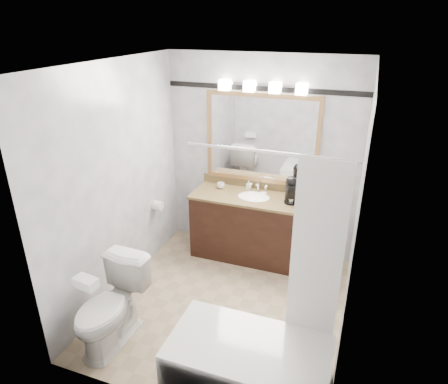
% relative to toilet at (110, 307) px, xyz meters
% --- Properties ---
extents(room, '(2.42, 2.62, 2.52)m').
position_rel_toilet_xyz_m(room, '(0.82, 0.87, 0.84)').
color(room, tan).
rests_on(room, ground).
extents(vanity, '(1.53, 0.58, 0.97)m').
position_rel_toilet_xyz_m(vanity, '(0.82, 1.89, 0.03)').
color(vanity, black).
rests_on(vanity, ground).
extents(mirror, '(1.40, 0.04, 1.10)m').
position_rel_toilet_xyz_m(mirror, '(0.82, 2.15, 1.09)').
color(mirror, '#AE804E').
rests_on(mirror, room).
extents(vanity_light_bar, '(1.02, 0.14, 0.12)m').
position_rel_toilet_xyz_m(vanity_light_bar, '(0.82, 2.10, 1.73)').
color(vanity_light_bar, silver).
rests_on(vanity_light_bar, room).
extents(accent_stripe, '(2.40, 0.01, 0.06)m').
position_rel_toilet_xyz_m(accent_stripe, '(0.82, 2.17, 1.69)').
color(accent_stripe, black).
rests_on(accent_stripe, room).
extents(bathtub, '(1.30, 0.75, 1.96)m').
position_rel_toilet_xyz_m(bathtub, '(1.37, -0.03, -0.13)').
color(bathtub, white).
rests_on(bathtub, ground).
extents(tp_roll, '(0.11, 0.12, 0.12)m').
position_rel_toilet_xyz_m(tp_roll, '(-0.32, 1.54, 0.29)').
color(tp_roll, white).
rests_on(tp_roll, room).
extents(toilet, '(0.49, 0.82, 0.82)m').
position_rel_toilet_xyz_m(toilet, '(0.00, 0.00, 0.00)').
color(toilet, white).
rests_on(toilet, ground).
extents(tissue_box, '(0.22, 0.14, 0.08)m').
position_rel_toilet_xyz_m(tissue_box, '(0.00, -0.25, 0.45)').
color(tissue_box, white).
rests_on(tissue_box, toilet).
extents(coffee_maker, '(0.17, 0.20, 0.31)m').
position_rel_toilet_xyz_m(coffee_maker, '(1.26, 1.91, 0.60)').
color(coffee_maker, black).
rests_on(coffee_maker, vanity).
extents(cup_left, '(0.11, 0.11, 0.08)m').
position_rel_toilet_xyz_m(cup_left, '(0.35, 1.99, 0.48)').
color(cup_left, white).
rests_on(cup_left, vanity).
extents(soap_bottle_a, '(0.06, 0.06, 0.11)m').
position_rel_toilet_xyz_m(soap_bottle_a, '(0.70, 2.09, 0.50)').
color(soap_bottle_a, white).
rests_on(soap_bottle_a, vanity).
extents(soap_bar, '(0.07, 0.05, 0.02)m').
position_rel_toilet_xyz_m(soap_bar, '(0.91, 2.01, 0.45)').
color(soap_bar, beige).
rests_on(soap_bar, vanity).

